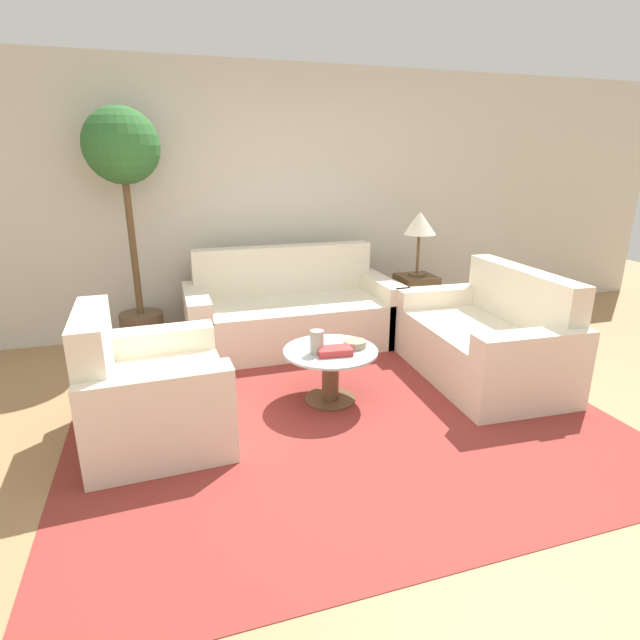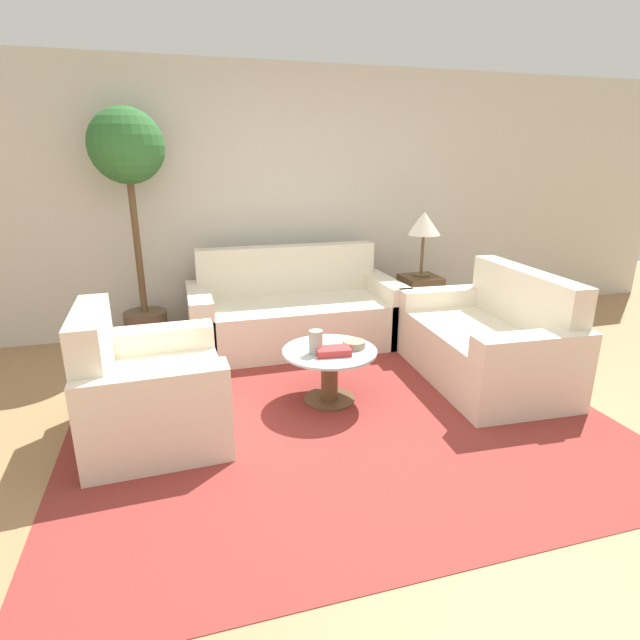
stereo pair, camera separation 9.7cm
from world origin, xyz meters
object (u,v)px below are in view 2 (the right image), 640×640
object	(u,v)px
loveseat	(490,344)
table_lamp	(424,226)
potted_plant	(130,181)
book_stack	(333,351)
bowl	(354,344)
vase	(316,342)
sofa_main	(294,313)
armchair	(145,394)
coffee_table	(330,368)

from	to	relation	value
loveseat	table_lamp	xyz separation A→B (m)	(-0.01, 1.22, 0.80)
potted_plant	book_stack	xyz separation A→B (m)	(1.33, -1.67, -1.11)
bowl	book_stack	size ratio (longest dim) A/B	0.65
potted_plant	vase	size ratio (longest dim) A/B	12.56
table_lamp	book_stack	bearing A→B (deg)	-135.04
sofa_main	vase	bearing A→B (deg)	-96.74
book_stack	loveseat	bearing A→B (deg)	11.82
armchair	bowl	size ratio (longest dim) A/B	6.17
bowl	armchair	bearing A→B (deg)	-175.09
table_lamp	potted_plant	world-z (taller)	potted_plant
coffee_table	bowl	size ratio (longest dim) A/B	4.16
armchair	sofa_main	bearing A→B (deg)	-44.61
coffee_table	table_lamp	xyz separation A→B (m)	(1.36, 1.26, 0.83)
table_lamp	bowl	bearing A→B (deg)	-132.72
coffee_table	bowl	world-z (taller)	bowl
potted_plant	book_stack	distance (m)	2.40
coffee_table	book_stack	world-z (taller)	book_stack
loveseat	book_stack	distance (m)	1.39
armchair	loveseat	bearing A→B (deg)	-88.29
potted_plant	vase	distance (m)	2.27
sofa_main	potted_plant	bearing A→B (deg)	169.07
table_lamp	vase	size ratio (longest dim) A/B	3.74
table_lamp	book_stack	xyz separation A→B (m)	(-1.36, -1.36, -0.66)
armchair	coffee_table	distance (m)	1.28
sofa_main	armchair	bearing A→B (deg)	-132.48
loveseat	vase	xyz separation A→B (m)	(-1.48, -0.08, 0.20)
coffee_table	sofa_main	bearing A→B (deg)	88.04
vase	bowl	bearing A→B (deg)	5.83
loveseat	potted_plant	size ratio (longest dim) A/B	0.72
sofa_main	armchair	world-z (taller)	sofa_main
coffee_table	vase	size ratio (longest dim) A/B	4.03
armchair	coffee_table	size ratio (longest dim) A/B	1.48
potted_plant	bowl	size ratio (longest dim) A/B	12.98
potted_plant	armchair	bearing A→B (deg)	-87.78
vase	bowl	distance (m)	0.31
armchair	loveseat	distance (m)	2.65
armchair	table_lamp	xyz separation A→B (m)	(2.63, 1.39, 0.80)
loveseat	book_stack	size ratio (longest dim) A/B	6.06
loveseat	sofa_main	bearing A→B (deg)	-130.56
table_lamp	bowl	world-z (taller)	table_lamp
armchair	vase	xyz separation A→B (m)	(1.16, 0.09, 0.20)
loveseat	potted_plant	bearing A→B (deg)	-116.43
sofa_main	loveseat	size ratio (longest dim) A/B	1.29
loveseat	coffee_table	distance (m)	1.37
potted_plant	coffee_table	bearing A→B (deg)	-49.61
bowl	book_stack	distance (m)	0.21
table_lamp	armchair	bearing A→B (deg)	-152.05
loveseat	coffee_table	size ratio (longest dim) A/B	2.23
armchair	table_lamp	size ratio (longest dim) A/B	1.60
sofa_main	table_lamp	bearing A→B (deg)	-1.87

